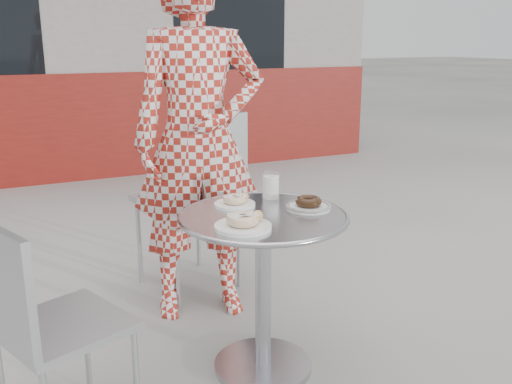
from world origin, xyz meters
name	(u,v)px	position (x,y,z in m)	size (l,w,h in m)	color
ground	(266,366)	(0.00, 0.00, 0.00)	(60.00, 60.00, 0.00)	#A3A19B
storefront	(59,23)	(0.00, 5.56, 1.49)	(6.02, 4.55, 3.00)	gray
bistro_table	(263,254)	(-0.02, -0.01, 0.50)	(0.66, 0.66, 0.66)	silver
chair_far	(190,234)	(-0.01, 0.89, 0.29)	(0.55, 0.55, 0.95)	#B0B3B8
chair_left	(65,370)	(-0.79, -0.07, 0.24)	(0.49, 0.48, 0.78)	#B0B3B8
seated_person	(199,141)	(-0.05, 0.61, 0.85)	(0.62, 0.41, 1.70)	maroon
plate_far	(235,201)	(-0.07, 0.15, 0.68)	(0.16, 0.16, 0.04)	white
plate_near	(244,222)	(-0.15, -0.12, 0.68)	(0.20, 0.20, 0.05)	white
plate_checker	(308,205)	(0.18, -0.01, 0.68)	(0.18, 0.18, 0.05)	white
milk_cup	(271,186)	(0.11, 0.18, 0.72)	(0.07, 0.07, 0.11)	white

